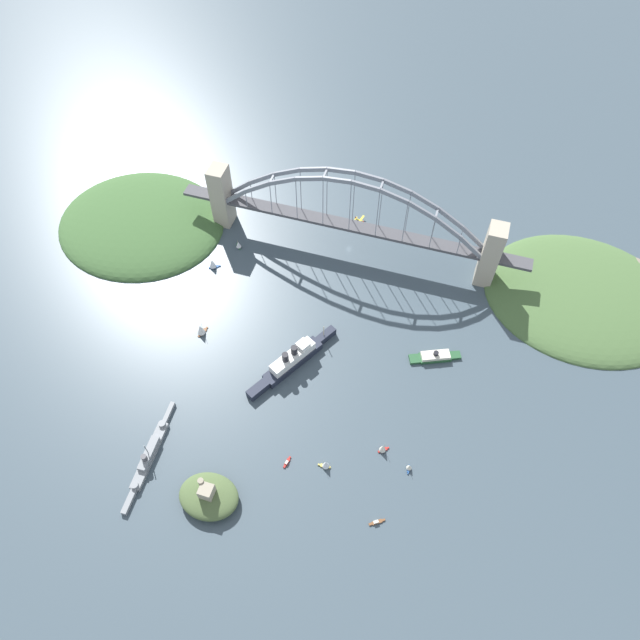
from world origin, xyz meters
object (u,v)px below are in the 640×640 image
at_px(ocean_liner, 292,360).
at_px(small_boat_3, 377,522).
at_px(small_boat_1, 212,263).
at_px(small_boat_6, 383,448).
at_px(small_boat_0, 326,464).
at_px(small_boat_2, 287,462).
at_px(small_boat_5, 201,329).
at_px(harbor_ferry_steamer, 435,356).
at_px(naval_cruiser, 149,456).
at_px(seaplane_taxiing_near_bridge, 360,221).
at_px(small_boat_4, 238,245).
at_px(fort_island_mid_harbor, 209,496).
at_px(small_boat_7, 409,467).
at_px(harbor_arch_bridge, 351,222).

xyz_separation_m(ocean_liner, small_boat_3, (-80.87, 87.39, -4.99)).
relative_size(small_boat_1, small_boat_6, 1.11).
xyz_separation_m(small_boat_3, small_boat_6, (7.22, -44.18, 3.35)).
xyz_separation_m(small_boat_0, small_boat_1, (129.49, -128.34, 0.53)).
relative_size(small_boat_2, small_boat_5, 0.74).
bearing_deg(ocean_liner, harbor_ferry_steamer, -159.99).
xyz_separation_m(naval_cruiser, seaplane_taxiing_near_bridge, (-72.55, -234.68, -0.56)).
bearing_deg(small_boat_0, ocean_liner, -56.07).
relative_size(naval_cruiser, small_boat_1, 7.53).
bearing_deg(ocean_liner, small_boat_4, -50.00).
bearing_deg(small_boat_2, small_boat_0, -168.93).
xyz_separation_m(naval_cruiser, fort_island_mid_harbor, (-46.14, 13.24, 2.89)).
distance_m(ocean_liner, small_boat_7, 104.73).
height_order(harbor_arch_bridge, fort_island_mid_harbor, harbor_arch_bridge).
relative_size(ocean_liner, seaplane_taxiing_near_bridge, 6.01).
xyz_separation_m(small_boat_1, small_boat_3, (-167.57, 152.11, -3.83)).
relative_size(harbor_arch_bridge, small_boat_1, 27.25).
bearing_deg(small_boat_6, small_boat_1, -33.95).
bearing_deg(small_boat_7, fort_island_mid_harbor, 25.93).
bearing_deg(small_boat_2, small_boat_1, -51.45).
xyz_separation_m(naval_cruiser, small_boat_4, (12.02, -179.79, 0.87)).
height_order(harbor_ferry_steamer, small_boat_0, small_boat_0).
relative_size(ocean_liner, small_boat_5, 6.49).
bearing_deg(small_boat_4, fort_island_mid_harbor, 106.77).
xyz_separation_m(small_boat_2, small_boat_3, (-61.63, 19.16, 0.08)).
relative_size(harbor_ferry_steamer, fort_island_mid_harbor, 0.98).
bearing_deg(ocean_liner, small_boat_0, 123.93).
bearing_deg(ocean_liner, fort_island_mid_harbor, 80.49).
height_order(harbor_arch_bridge, seaplane_taxiing_near_bridge, harbor_arch_bridge).
bearing_deg(small_boat_3, small_boat_4, -48.60).
height_order(small_boat_0, small_boat_2, small_boat_0).
xyz_separation_m(harbor_ferry_steamer, small_boat_6, (18.51, 76.77, 2.00)).
xyz_separation_m(ocean_liner, small_boat_4, (75.44, -89.90, -2.36)).
relative_size(harbor_arch_bridge, small_boat_3, 30.17).
bearing_deg(small_boat_6, naval_cruiser, 18.81).
relative_size(small_boat_1, small_boat_7, 1.60).
distance_m(naval_cruiser, small_boat_7, 160.42).
height_order(small_boat_2, small_boat_4, small_boat_4).
distance_m(small_boat_1, small_boat_5, 61.66).
height_order(seaplane_taxiing_near_bridge, small_boat_3, seaplane_taxiing_near_bridge).
bearing_deg(small_boat_7, small_boat_4, -39.89).
distance_m(harbor_ferry_steamer, small_boat_3, 121.48).
xyz_separation_m(seaplane_taxiing_near_bridge, small_boat_6, (-64.51, 188.00, 2.15)).
bearing_deg(ocean_liner, small_boat_2, 105.75).
height_order(seaplane_taxiing_near_bridge, small_boat_2, seaplane_taxiing_near_bridge).
xyz_separation_m(small_boat_4, small_boat_6, (-149.09, 133.11, 0.72)).
height_order(small_boat_1, small_boat_2, small_boat_1).
relative_size(harbor_ferry_steamer, small_boat_4, 4.86).
xyz_separation_m(harbor_arch_bridge, seaplane_taxiing_near_bridge, (-0.54, -30.35, -27.30)).
bearing_deg(fort_island_mid_harbor, seaplane_taxiing_near_bridge, -96.08).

